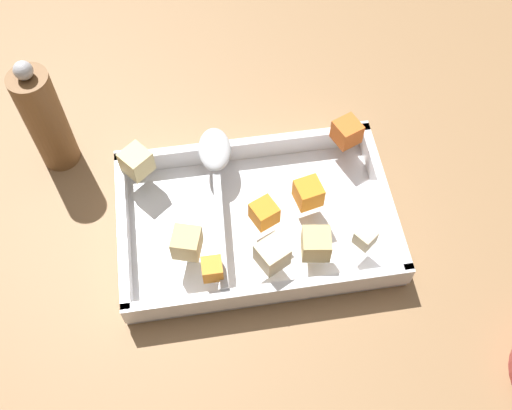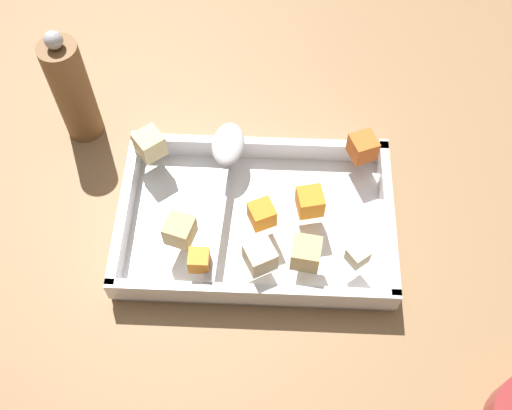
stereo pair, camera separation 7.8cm
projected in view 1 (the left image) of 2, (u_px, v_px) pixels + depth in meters
ground_plane at (261, 224)px, 0.83m from camera, size 4.00×4.00×0.00m
baking_dish at (256, 222)px, 0.81m from camera, size 0.35×0.23×0.05m
carrot_chunk_back_center at (347, 132)px, 0.83m from camera, size 0.04×0.04×0.03m
carrot_chunk_near_right at (264, 213)px, 0.77m from camera, size 0.04×0.04×0.03m
carrot_chunk_heap_side at (308, 194)px, 0.78m from camera, size 0.04×0.04×0.03m
carrot_chunk_corner_nw at (212, 269)px, 0.73m from camera, size 0.02×0.02×0.02m
potato_chunk_far_right at (275, 254)px, 0.73m from camera, size 0.04×0.04×0.03m
potato_chunk_heap_top at (365, 238)px, 0.75m from camera, size 0.03×0.03×0.02m
potato_chunk_mid_right at (136, 162)px, 0.80m from camera, size 0.05×0.05×0.03m
potato_chunk_front_center at (187, 243)px, 0.74m from camera, size 0.04×0.04×0.03m
potato_chunk_corner_sw at (316, 244)px, 0.74m from camera, size 0.04×0.04×0.03m
serving_spoon at (215, 158)px, 0.82m from camera, size 0.05×0.24×0.02m
pepper_mill at (45, 119)px, 0.82m from camera, size 0.05×0.05×0.19m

